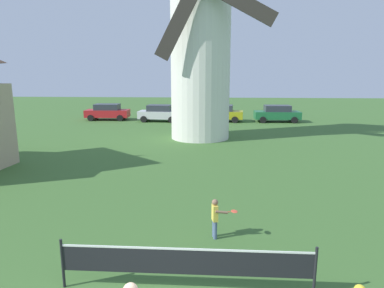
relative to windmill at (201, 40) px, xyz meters
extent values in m
cylinder|color=silver|center=(0.00, 0.03, -1.29)|extent=(4.02, 4.02, 10.73)
cylinder|color=black|center=(-2.23, -17.33, -6.10)|extent=(0.06, 0.06, 1.10)
cylinder|color=black|center=(3.00, -17.33, -6.10)|extent=(0.06, 0.06, 1.10)
cube|color=black|center=(0.38, -17.33, -5.98)|extent=(5.19, 0.01, 0.55)
cube|color=white|center=(0.38, -17.33, -5.68)|extent=(5.19, 0.02, 0.04)
cylinder|color=slate|center=(0.97, -14.83, -6.40)|extent=(0.10, 0.10, 0.51)
cylinder|color=slate|center=(1.00, -14.97, -6.40)|extent=(0.10, 0.10, 0.51)
cube|color=#E5CC4C|center=(0.98, -14.90, -5.92)|extent=(0.19, 0.27, 0.45)
sphere|color=#89664C|center=(0.98, -14.90, -5.61)|extent=(0.17, 0.17, 0.17)
cylinder|color=#89664C|center=(0.95, -14.74, -5.94)|extent=(0.07, 0.07, 0.34)
cylinder|color=#89664C|center=(1.16, -15.00, -5.85)|extent=(0.35, 0.15, 0.13)
cylinder|color=#D84C33|center=(1.30, -14.97, -5.85)|extent=(0.22, 0.07, 0.04)
ellipsoid|color=#D84C33|center=(1.51, -14.92, -5.85)|extent=(0.23, 0.27, 0.03)
cube|color=red|center=(-9.38, 8.84, -6.00)|extent=(4.20, 1.85, 0.70)
cube|color=#2D333D|center=(-9.38, 8.84, -5.37)|extent=(2.37, 1.58, 0.56)
cylinder|color=black|center=(-8.01, 9.74, -6.35)|extent=(0.61, 0.20, 0.60)
cylinder|color=black|center=(-7.95, 8.04, -6.35)|extent=(0.61, 0.20, 0.60)
cylinder|color=black|center=(-10.82, 9.64, -6.35)|extent=(0.61, 0.20, 0.60)
cylinder|color=black|center=(-10.76, 7.94, -6.35)|extent=(0.61, 0.20, 0.60)
cube|color=silver|center=(-4.15, 8.12, -6.00)|extent=(4.01, 2.01, 0.70)
cube|color=#2D333D|center=(-4.15, 8.12, -5.37)|extent=(2.29, 1.67, 0.56)
cylinder|color=black|center=(-2.76, 8.86, -6.35)|extent=(0.61, 0.23, 0.60)
cylinder|color=black|center=(-2.90, 7.17, -6.35)|extent=(0.61, 0.23, 0.60)
cylinder|color=black|center=(-5.39, 9.08, -6.35)|extent=(0.61, 0.23, 0.60)
cylinder|color=black|center=(-5.53, 7.39, -6.35)|extent=(0.61, 0.23, 0.60)
cube|color=#999919|center=(1.49, 8.53, -6.00)|extent=(4.56, 2.12, 0.70)
cube|color=#2D333D|center=(1.49, 8.53, -5.37)|extent=(2.60, 1.73, 0.56)
cylinder|color=black|center=(3.07, 9.23, -6.35)|extent=(0.61, 0.24, 0.60)
cylinder|color=black|center=(2.90, 7.54, -6.35)|extent=(0.61, 0.24, 0.60)
cylinder|color=black|center=(0.08, 9.52, -6.35)|extent=(0.61, 0.24, 0.60)
cylinder|color=black|center=(-0.08, 7.83, -6.35)|extent=(0.61, 0.24, 0.60)
cube|color=#1E6638|center=(6.88, 8.47, -6.00)|extent=(4.20, 1.75, 0.70)
cube|color=#2D333D|center=(6.88, 8.47, -5.37)|extent=(2.36, 1.52, 0.56)
cylinder|color=black|center=(8.29, 9.34, -6.35)|extent=(0.60, 0.19, 0.60)
cylinder|color=black|center=(8.31, 7.64, -6.35)|extent=(0.60, 0.19, 0.60)
cylinder|color=black|center=(5.45, 9.31, -6.35)|extent=(0.60, 0.19, 0.60)
cylinder|color=black|center=(5.47, 7.61, -6.35)|extent=(0.60, 0.19, 0.60)
camera|label=1|loc=(0.90, -23.66, -2.17)|focal=31.85mm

